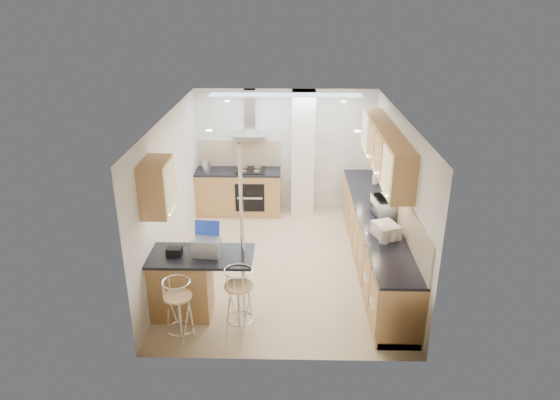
{
  "coord_description": "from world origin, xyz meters",
  "views": [
    {
      "loc": [
        0.1,
        -7.36,
        4.19
      ],
      "look_at": [
        -0.06,
        0.2,
        1.07
      ],
      "focal_mm": 32.0,
      "sensor_mm": 36.0,
      "label": 1
    }
  ],
  "objects_px": {
    "bar_stool_near": "(179,312)",
    "bar_stool_end": "(239,302)",
    "microwave": "(386,206)",
    "laptop": "(207,246)",
    "bread_bin": "(386,230)"
  },
  "relations": [
    {
      "from": "bar_stool_near",
      "to": "bar_stool_end",
      "type": "bearing_deg",
      "value": 24.44
    },
    {
      "from": "bar_stool_near",
      "to": "bar_stool_end",
      "type": "distance_m",
      "value": 0.78
    },
    {
      "from": "microwave",
      "to": "laptop",
      "type": "relative_size",
      "value": 1.46
    },
    {
      "from": "bar_stool_near",
      "to": "bar_stool_end",
      "type": "xyz_separation_m",
      "value": [
        0.75,
        0.2,
        0.02
      ]
    },
    {
      "from": "microwave",
      "to": "laptop",
      "type": "bearing_deg",
      "value": 109.33
    },
    {
      "from": "bar_stool_end",
      "to": "bread_bin",
      "type": "bearing_deg",
      "value": -50.96
    },
    {
      "from": "laptop",
      "to": "bread_bin",
      "type": "distance_m",
      "value": 2.59
    },
    {
      "from": "microwave",
      "to": "bar_stool_end",
      "type": "distance_m",
      "value": 2.92
    },
    {
      "from": "laptop",
      "to": "bar_stool_end",
      "type": "bearing_deg",
      "value": -38.3
    },
    {
      "from": "bread_bin",
      "to": "bar_stool_near",
      "type": "bearing_deg",
      "value": -175.85
    },
    {
      "from": "bar_stool_near",
      "to": "bread_bin",
      "type": "height_order",
      "value": "bread_bin"
    },
    {
      "from": "laptop",
      "to": "bar_stool_near",
      "type": "height_order",
      "value": "laptop"
    },
    {
      "from": "laptop",
      "to": "bar_stool_near",
      "type": "distance_m",
      "value": 0.92
    },
    {
      "from": "bar_stool_near",
      "to": "bar_stool_end",
      "type": "height_order",
      "value": "bar_stool_end"
    },
    {
      "from": "microwave",
      "to": "laptop",
      "type": "distance_m",
      "value": 3.0
    }
  ]
}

